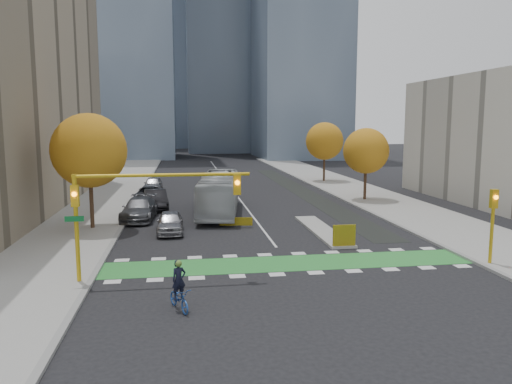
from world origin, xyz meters
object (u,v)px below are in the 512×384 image
object	(u,v)px
bus	(219,193)
parked_car_c	(139,209)
parked_car_e	(153,184)
tree_east_far	(325,141)
tree_west	(89,151)
cyclist	(179,294)
tree_east_near	(366,151)
hazard_board	(344,235)
traffic_signal_east	(493,215)
traffic_signal_west	(132,198)
parked_car_b	(156,199)
parked_car_d	(148,194)
parked_car_a	(170,222)

from	to	relation	value
bus	parked_car_c	distance (m)	6.73
parked_car_c	parked_car_e	xyz separation A→B (m)	(0.12, 16.81, -0.06)
tree_east_far	parked_car_e	bearing A→B (deg)	-164.32
tree_west	cyclist	distance (m)	18.33
tree_east_near	tree_east_far	distance (m)	16.01
hazard_board	traffic_signal_east	size ratio (longest dim) A/B	0.34
tree_east_near	tree_east_far	bearing A→B (deg)	88.21
tree_east_near	traffic_signal_west	xyz separation A→B (m)	(-19.93, -22.51, -0.83)
tree_east_far	parked_car_c	distance (m)	31.65
tree_east_near	traffic_signal_east	bearing A→B (deg)	-93.81
parked_car_b	parked_car_d	xyz separation A→B (m)	(-1.03, 5.00, -0.18)
hazard_board	tree_west	xyz separation A→B (m)	(-16.00, 7.80, 4.82)
cyclist	bus	size ratio (longest dim) A/B	0.17
parked_car_e	traffic_signal_west	bearing A→B (deg)	-85.41
tree_east_near	bus	size ratio (longest dim) A/B	0.57
bus	parked_car_e	bearing A→B (deg)	120.37
parked_car_c	parked_car_d	xyz separation A→B (m)	(0.00, 10.00, -0.19)
tree_west	traffic_signal_west	size ratio (longest dim) A/B	0.96
tree_east_near	cyclist	bearing A→B (deg)	-123.87
bus	parked_car_a	distance (m)	8.06
traffic_signal_west	tree_east_far	bearing A→B (deg)	62.05
parked_car_b	parked_car_e	size ratio (longest dim) A/B	1.10
bus	parked_car_d	xyz separation A→B (m)	(-6.41, 8.12, -1.04)
bus	traffic_signal_east	bearing A→B (deg)	-45.76
tree_west	parked_car_c	distance (m)	6.47
cyclist	parked_car_a	world-z (taller)	cyclist
tree_west	tree_east_near	xyz separation A→B (m)	(24.00, 10.00, -0.75)
traffic_signal_east	parked_car_a	world-z (taller)	traffic_signal_east
tree_west	parked_car_a	distance (m)	7.59
tree_east_far	traffic_signal_west	distance (m)	43.61
hazard_board	bus	xyz separation A→B (m)	(-6.59, 12.87, 0.91)
tree_east_near	parked_car_d	distance (m)	21.65
hazard_board	traffic_signal_west	xyz separation A→B (m)	(-11.93, -4.71, 3.23)
parked_car_d	parked_car_e	size ratio (longest dim) A/B	1.03
parked_car_a	parked_car_b	world-z (taller)	parked_car_b
traffic_signal_east	tree_east_far	bearing A→B (deg)	87.03
cyclist	parked_car_b	size ratio (longest dim) A/B	0.40
tree_west	parked_car_c	xyz separation A→B (m)	(3.00, 3.19, -4.76)
bus	parked_car_a	xyz separation A→B (m)	(-3.91, -6.98, -0.96)
hazard_board	tree_west	size ratio (longest dim) A/B	0.17
hazard_board	parked_car_a	bearing A→B (deg)	150.74
traffic_signal_east	bus	bearing A→B (deg)	126.69
traffic_signal_east	parked_car_a	xyz separation A→B (m)	(-17.00, 10.59, -1.98)
parked_car_c	parked_car_a	bearing A→B (deg)	-60.05
parked_car_c	traffic_signal_west	bearing A→B (deg)	-82.23
traffic_signal_west	parked_car_d	world-z (taller)	traffic_signal_west
parked_car_a	parked_car_e	world-z (taller)	parked_car_e
bus	parked_car_c	xyz separation A→B (m)	(-6.41, -1.88, -0.85)
hazard_board	traffic_signal_east	world-z (taller)	traffic_signal_east
parked_car_a	hazard_board	bearing A→B (deg)	-29.38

